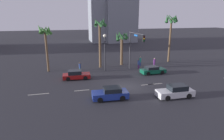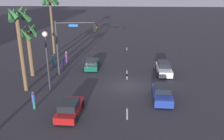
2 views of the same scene
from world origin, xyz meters
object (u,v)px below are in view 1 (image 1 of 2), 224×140
(palm_tree_0, at_px, (122,40))
(palm_tree_1, at_px, (100,31))
(traffic_signal, at_px, (134,45))
(streetlamp, at_px, (105,46))
(pedestrian_3, at_px, (80,67))
(palm_tree_3, at_px, (45,35))
(building_2, at_px, (106,8))
(pedestrian_2, at_px, (154,62))
(car_2, at_px, (76,75))
(building_0, at_px, (118,17))
(car_3, at_px, (176,92))
(pedestrian_1, at_px, (140,61))
(pedestrian_0, at_px, (139,64))
(car_1, at_px, (111,94))
(car_0, at_px, (153,70))
(palm_tree_2, at_px, (171,24))

(palm_tree_0, height_order, palm_tree_1, palm_tree_1)
(palm_tree_1, bearing_deg, traffic_signal, -36.30)
(streetlamp, relative_size, pedestrian_3, 3.73)
(palm_tree_3, xyz_separation_m, building_2, (18.39, 37.80, 5.52))
(pedestrian_3, distance_m, palm_tree_3, 7.74)
(pedestrian_2, bearing_deg, palm_tree_1, 169.02)
(car_2, xyz_separation_m, building_0, (18.03, 41.84, 8.17))
(car_3, relative_size, pedestrian_2, 2.61)
(pedestrian_1, distance_m, building_0, 37.97)
(car_2, relative_size, building_2, 0.18)
(traffic_signal, xyz_separation_m, pedestrian_1, (2.46, 3.06, -3.62))
(pedestrian_2, bearing_deg, car_3, -105.53)
(building_2, bearing_deg, streetlamp, -102.29)
(pedestrian_0, bearing_deg, traffic_signal, -135.53)
(car_1, bearing_deg, palm_tree_1, 84.14)
(pedestrian_1, height_order, palm_tree_3, palm_tree_3)
(pedestrian_1, height_order, pedestrian_3, pedestrian_1)
(car_0, distance_m, pedestrian_3, 12.29)
(pedestrian_0, distance_m, palm_tree_3, 16.91)
(traffic_signal, xyz_separation_m, building_2, (3.99, 41.03, 7.25))
(palm_tree_2, height_order, palm_tree_3, palm_tree_2)
(car_3, xyz_separation_m, palm_tree_2, (8.44, 16.80, 6.99))
(pedestrian_0, xyz_separation_m, pedestrian_1, (0.94, 1.56, 0.08))
(pedestrian_3, height_order, palm_tree_0, palm_tree_0)
(car_0, height_order, pedestrian_2, pedestrian_2)
(palm_tree_0, bearing_deg, pedestrian_0, -55.56)
(streetlamp, xyz_separation_m, pedestrian_1, (7.24, 1.69, -3.48))
(pedestrian_1, bearing_deg, building_2, 87.70)
(car_0, relative_size, pedestrian_2, 2.48)
(traffic_signal, bearing_deg, car_2, -168.41)
(pedestrian_0, bearing_deg, car_1, -124.09)
(pedestrian_3, bearing_deg, car_3, -52.52)
(building_2, bearing_deg, building_0, -16.88)
(car_1, xyz_separation_m, building_0, (14.63, 50.27, 8.13))
(car_0, height_order, palm_tree_2, palm_tree_2)
(pedestrian_1, bearing_deg, pedestrian_2, -27.47)
(streetlamp, distance_m, pedestrian_3, 5.60)
(car_2, bearing_deg, car_1, -68.01)
(car_0, bearing_deg, car_1, -138.03)
(car_2, bearing_deg, palm_tree_1, 50.05)
(car_2, bearing_deg, palm_tree_0, 36.63)
(building_0, bearing_deg, car_1, -111.27)
(traffic_signal, xyz_separation_m, palm_tree_0, (-0.76, 4.81, 0.25))
(traffic_signal, distance_m, palm_tree_3, 14.86)
(pedestrian_2, relative_size, building_2, 0.07)
(car_2, relative_size, palm_tree_0, 0.62)
(palm_tree_1, bearing_deg, car_2, -129.95)
(car_3, relative_size, pedestrian_0, 2.63)
(palm_tree_0, bearing_deg, pedestrian_2, -28.13)
(pedestrian_0, xyz_separation_m, pedestrian_2, (3.30, 0.34, 0.00))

